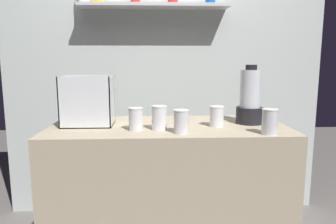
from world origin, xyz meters
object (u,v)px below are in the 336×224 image
(blender_pitcher, at_px, (250,100))
(juice_cup_mango_far_right, at_px, (270,123))
(juice_cup_pomegranate_far_left, at_px, (136,121))
(juice_cup_pomegranate_middle, at_px, (181,123))
(carrot_display_bin, at_px, (87,110))
(juice_cup_orange_right, at_px, (217,117))
(juice_cup_orange_left, at_px, (159,119))

(blender_pitcher, height_order, juice_cup_mango_far_right, blender_pitcher)
(juice_cup_pomegranate_far_left, bearing_deg, juice_cup_pomegranate_middle, -17.67)
(carrot_display_bin, distance_m, juice_cup_pomegranate_far_left, 0.34)
(carrot_display_bin, bearing_deg, juice_cup_pomegranate_far_left, -28.23)
(blender_pitcher, height_order, juice_cup_orange_right, blender_pitcher)
(juice_cup_pomegranate_far_left, bearing_deg, carrot_display_bin, 151.77)
(carrot_display_bin, height_order, juice_cup_orange_left, carrot_display_bin)
(juice_cup_mango_far_right, bearing_deg, juice_cup_pomegranate_middle, 174.01)
(juice_cup_pomegranate_middle, height_order, juice_cup_mango_far_right, juice_cup_mango_far_right)
(juice_cup_orange_left, xyz_separation_m, juice_cup_mango_far_right, (0.57, -0.14, 0.00))
(carrot_display_bin, height_order, juice_cup_pomegranate_middle, carrot_display_bin)
(blender_pitcher, relative_size, juice_cup_mango_far_right, 2.65)
(juice_cup_pomegranate_far_left, bearing_deg, juice_cup_orange_right, 10.50)
(juice_cup_orange_left, relative_size, juice_cup_orange_right, 1.13)
(blender_pitcher, relative_size, juice_cup_pomegranate_far_left, 2.80)
(blender_pitcher, xyz_separation_m, juice_cup_pomegranate_middle, (-0.44, -0.25, -0.09))
(juice_cup_pomegranate_far_left, xyz_separation_m, juice_cup_orange_left, (0.13, 0.01, 0.00))
(blender_pitcher, bearing_deg, juice_cup_pomegranate_far_left, -166.11)
(juice_cup_pomegranate_middle, relative_size, juice_cup_orange_right, 1.05)
(blender_pitcher, height_order, juice_cup_orange_left, blender_pitcher)
(juice_cup_pomegranate_far_left, height_order, juice_cup_orange_left, juice_cup_orange_left)
(juice_cup_pomegranate_far_left, xyz_separation_m, juice_cup_orange_right, (0.47, 0.09, 0.00))
(carrot_display_bin, relative_size, juice_cup_mango_far_right, 2.19)
(juice_cup_orange_right, bearing_deg, juice_cup_mango_far_right, -42.03)
(juice_cup_orange_left, bearing_deg, juice_cup_mango_far_right, -13.40)
(carrot_display_bin, distance_m, blender_pitcher, 0.98)
(juice_cup_pomegranate_far_left, relative_size, juice_cup_orange_left, 0.94)
(carrot_display_bin, height_order, blender_pitcher, blender_pitcher)
(juice_cup_orange_left, distance_m, juice_cup_pomegranate_middle, 0.15)
(juice_cup_orange_left, height_order, juice_cup_mango_far_right, same)
(juice_cup_mango_far_right, bearing_deg, carrot_display_bin, 164.07)
(carrot_display_bin, xyz_separation_m, juice_cup_orange_right, (0.76, -0.07, -0.04))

